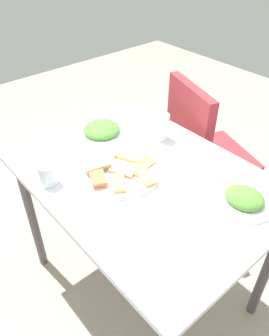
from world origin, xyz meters
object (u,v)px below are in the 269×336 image
at_px(pide_platter, 121,171).
at_px(drinking_glass, 48,174).
at_px(salad_plate_rice, 244,199).
at_px(soda_can, 162,127).
at_px(dining_chair, 202,148).
at_px(spoon, 201,167).
at_px(paper_napkin, 198,169).
at_px(dining_table, 142,192).
at_px(fork, 195,171).
at_px(salad_plate_greens, 102,130).

bearing_deg(pide_platter, drinking_glass, -118.86).
relative_size(pide_platter, salad_plate_rice, 1.41).
relative_size(pide_platter, soda_can, 2.49).
xyz_separation_m(dining_chair, salad_plate_rice, (0.53, -0.45, 0.26)).
bearing_deg(spoon, salad_plate_rice, -16.20).
xyz_separation_m(dining_chair, paper_napkin, (0.30, -0.43, 0.25)).
relative_size(soda_can, spoon, 0.70).
bearing_deg(salad_plate_rice, dining_table, -155.47).
relative_size(dining_chair, pide_platter, 3.02).
bearing_deg(dining_table, pide_platter, -130.79).
relative_size(salad_plate_rice, spoon, 1.25).
bearing_deg(fork, pide_platter, -131.34).
xyz_separation_m(dining_chair, salad_plate_greens, (-0.17, -0.56, 0.26)).
relative_size(dining_table, pide_platter, 3.49).
relative_size(salad_plate_greens, salad_plate_rice, 1.11).
distance_m(pide_platter, fork, 0.30).
bearing_deg(fork, salad_plate_rice, -4.92).
bearing_deg(drinking_glass, pide_platter, 61.14).
relative_size(dining_table, dining_chair, 1.16).
bearing_deg(dining_chair, paper_napkin, -54.68).
distance_m(soda_can, fork, 0.28).
height_order(dining_chair, soda_can, dining_chair).
distance_m(drinking_glass, spoon, 0.61).
height_order(dining_table, spoon, spoon).
height_order(dining_table, soda_can, soda_can).
bearing_deg(salad_plate_rice, pide_platter, -151.15).
bearing_deg(pide_platter, dining_table, 49.21).
relative_size(salad_plate_greens, drinking_glass, 2.75).
bearing_deg(fork, soda_can, 162.36).
height_order(soda_can, paper_napkin, soda_can).
relative_size(dining_chair, paper_napkin, 5.90).
height_order(salad_plate_rice, fork, salad_plate_rice).
bearing_deg(pide_platter, soda_can, 105.37).
relative_size(salad_plate_rice, fork, 1.23).
relative_size(dining_table, salad_plate_greens, 4.44).
bearing_deg(dining_table, paper_napkin, 55.88).
height_order(dining_chair, spoon, dining_chair).
height_order(dining_chair, salad_plate_rice, dining_chair).
xyz_separation_m(salad_plate_greens, salad_plate_rice, (0.70, 0.11, -0.00)).
relative_size(dining_table, fork, 6.06).
bearing_deg(dining_table, salad_plate_greens, 171.29).
bearing_deg(soda_can, dining_table, -59.69).
relative_size(salad_plate_greens, soda_can, 1.96).
xyz_separation_m(salad_plate_rice, paper_napkin, (-0.23, 0.02, -0.02)).
distance_m(dining_chair, spoon, 0.56).
height_order(salad_plate_greens, salad_plate_rice, salad_plate_greens).
height_order(dining_chair, paper_napkin, dining_chair).
bearing_deg(soda_can, drinking_glass, -95.52).
xyz_separation_m(soda_can, drinking_glass, (-0.05, -0.55, -0.02)).
xyz_separation_m(soda_can, spoon, (0.27, -0.03, -0.06)).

